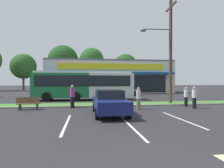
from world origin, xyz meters
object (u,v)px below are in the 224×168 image
(utility_pole, at_px, (169,49))
(car_1, at_px, (110,102))
(pedestrian_near_bench, at_px, (72,96))
(pedestrian_mid, at_px, (139,98))
(pedestrian_by_pole, at_px, (194,97))
(pedestrian_far, at_px, (186,97))
(city_bus, at_px, (84,85))
(bus_stop_bench, at_px, (28,103))
(car_0, at_px, (124,91))

(utility_pole, xyz_separation_m, car_1, (-6.21, -4.86, -4.37))
(pedestrian_near_bench, distance_m, pedestrian_mid, 5.20)
(utility_pole, height_order, pedestrian_mid, utility_pole)
(pedestrian_by_pole, bearing_deg, pedestrian_far, -71.32)
(pedestrian_near_bench, relative_size, pedestrian_by_pole, 1.07)
(city_bus, distance_m, bus_stop_bench, 8.44)
(pedestrian_mid, bearing_deg, city_bus, 137.81)
(pedestrian_by_pole, bearing_deg, utility_pole, -57.15)
(car_0, bearing_deg, pedestrian_near_bench, -117.81)
(pedestrian_near_bench, bearing_deg, car_0, -88.99)
(city_bus, height_order, car_1, city_bus)
(bus_stop_bench, height_order, pedestrian_by_pole, pedestrian_by_pole)
(pedestrian_near_bench, distance_m, pedestrian_by_pole, 9.56)
(pedestrian_by_pole, bearing_deg, city_bus, -24.30)
(bus_stop_bench, relative_size, pedestrian_far, 0.98)
(bus_stop_bench, bearing_deg, utility_pole, -170.44)
(car_1, distance_m, pedestrian_far, 7.59)
(utility_pole, relative_size, pedestrian_mid, 5.77)
(pedestrian_mid, bearing_deg, car_0, 104.26)
(utility_pole, distance_m, car_1, 9.02)
(pedestrian_near_bench, height_order, pedestrian_far, pedestrian_near_bench)
(city_bus, bearing_deg, bus_stop_bench, -118.75)
(bus_stop_bench, distance_m, car_0, 16.80)
(car_0, xyz_separation_m, car_1, (-4.29, -16.37, 0.06))
(city_bus, bearing_deg, pedestrian_far, -39.08)
(car_0, bearing_deg, utility_pole, -80.54)
(utility_pole, xyz_separation_m, city_bus, (-7.83, 5.28, -3.40))
(car_1, xyz_separation_m, pedestrian_by_pole, (6.90, 1.82, 0.07))
(bus_stop_bench, xyz_separation_m, pedestrian_by_pole, (12.58, -1.03, 0.35))
(pedestrian_far, bearing_deg, city_bus, 4.54)
(pedestrian_mid, bearing_deg, pedestrian_by_pole, 20.46)
(pedestrian_far, bearing_deg, car_0, -34.74)
(pedestrian_mid, distance_m, pedestrian_far, 4.64)
(car_1, bearing_deg, pedestrian_far, 114.08)
(utility_pole, xyz_separation_m, pedestrian_mid, (-3.77, -2.95, -4.32))
(car_0, relative_size, pedestrian_far, 2.69)
(car_0, distance_m, pedestrian_by_pole, 14.78)
(car_1, bearing_deg, pedestrian_by_pole, 104.81)
(bus_stop_bench, xyz_separation_m, pedestrian_far, (12.61, 0.24, 0.31))
(car_0, distance_m, pedestrian_near_bench, 14.61)
(bus_stop_bench, height_order, pedestrian_mid, pedestrian_mid)
(car_1, distance_m, pedestrian_near_bench, 4.28)
(city_bus, relative_size, pedestrian_by_pole, 6.57)
(pedestrian_near_bench, xyz_separation_m, pedestrian_mid, (4.97, -1.54, -0.08))
(pedestrian_near_bench, xyz_separation_m, pedestrian_far, (9.45, -0.35, -0.10))
(bus_stop_bench, distance_m, pedestrian_by_pole, 12.63)
(utility_pole, height_order, pedestrian_by_pole, utility_pole)
(pedestrian_mid, bearing_deg, utility_pole, 59.58)
(car_1, relative_size, pedestrian_by_pole, 2.77)
(utility_pole, distance_m, car_0, 12.49)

